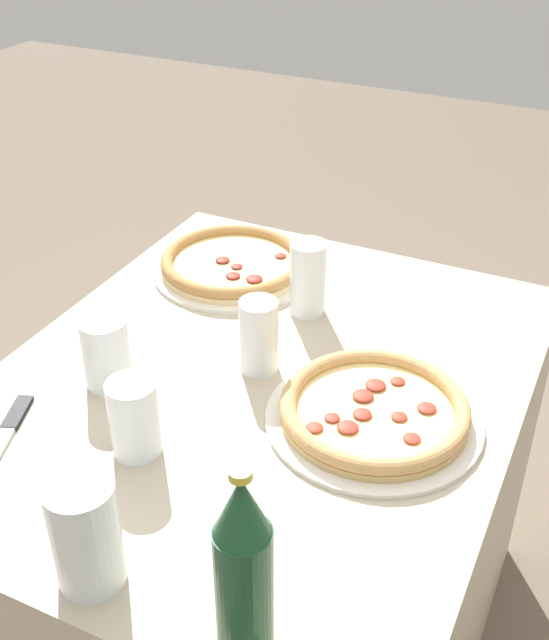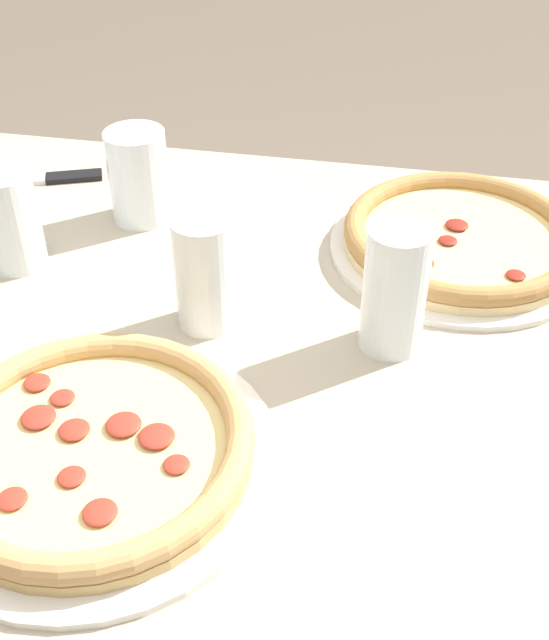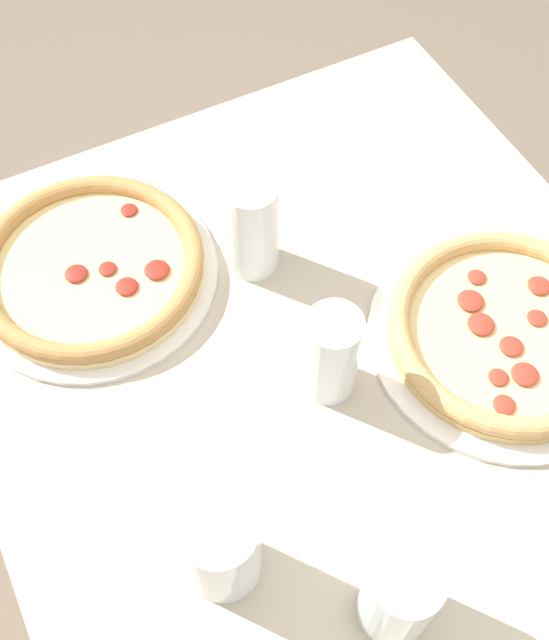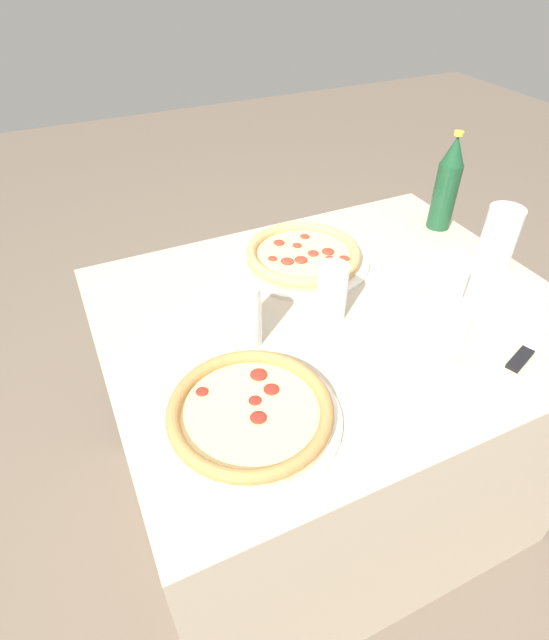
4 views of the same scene
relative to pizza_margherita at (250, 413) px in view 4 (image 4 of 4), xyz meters
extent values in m
plane|color=#6B5B4C|center=(-0.30, -0.21, -0.75)|extent=(8.00, 8.00, 0.00)
cube|color=#B7A88E|center=(-0.30, -0.21, -0.39)|extent=(1.03, 0.83, 0.74)
cylinder|color=silver|center=(0.00, 0.00, -0.02)|extent=(0.32, 0.32, 0.01)
cylinder|color=#E5C689|center=(0.00, 0.00, -0.01)|extent=(0.29, 0.29, 0.01)
cylinder|color=#EACC7F|center=(0.00, 0.00, 0.00)|extent=(0.25, 0.25, 0.00)
torus|color=#AD7A42|center=(0.00, 0.00, 0.01)|extent=(0.29, 0.29, 0.03)
ellipsoid|color=maroon|center=(-0.01, 0.02, 0.01)|extent=(0.03, 0.03, 0.01)
ellipsoid|color=maroon|center=(-0.05, -0.07, 0.01)|extent=(0.03, 0.03, 0.01)
ellipsoid|color=maroon|center=(-0.02, -0.02, 0.01)|extent=(0.02, 0.02, 0.01)
ellipsoid|color=maroon|center=(-0.05, -0.03, 0.01)|extent=(0.03, 0.03, 0.01)
ellipsoid|color=maroon|center=(0.06, -0.08, 0.01)|extent=(0.02, 0.02, 0.01)
cylinder|color=silver|center=(-0.32, -0.41, -0.02)|extent=(0.33, 0.33, 0.01)
cylinder|color=tan|center=(-0.32, -0.41, -0.01)|extent=(0.29, 0.29, 0.01)
cylinder|color=#EACC7F|center=(-0.32, -0.41, 0.00)|extent=(0.25, 0.25, 0.00)
torus|color=tan|center=(-0.32, -0.41, 0.01)|extent=(0.29, 0.29, 0.03)
ellipsoid|color=#A83323|center=(-0.34, -0.40, 0.01)|extent=(0.03, 0.03, 0.01)
ellipsoid|color=#A83323|center=(-0.30, -0.39, 0.01)|extent=(0.03, 0.03, 0.01)
ellipsoid|color=#A83323|center=(-0.40, -0.35, 0.01)|extent=(0.03, 0.03, 0.01)
ellipsoid|color=#A83323|center=(-0.38, -0.39, 0.01)|extent=(0.03, 0.03, 0.01)
ellipsoid|color=#A83323|center=(-0.24, -0.42, 0.01)|extent=(0.02, 0.02, 0.01)
ellipsoid|color=#A83323|center=(-0.32, -0.45, 0.01)|extent=(0.02, 0.02, 0.01)
ellipsoid|color=#A83323|center=(-0.27, -0.40, 0.01)|extent=(0.03, 0.03, 0.01)
ellipsoid|color=#A83323|center=(-0.36, -0.49, 0.01)|extent=(0.03, 0.03, 0.01)
ellipsoid|color=#A83323|center=(-0.29, -0.49, 0.01)|extent=(0.03, 0.03, 0.01)
ellipsoid|color=#A83323|center=(-0.37, -0.36, 0.01)|extent=(0.02, 0.02, 0.01)
cylinder|color=white|center=(-0.07, -0.19, 0.05)|extent=(0.07, 0.07, 0.14)
cylinder|color=orange|center=(-0.07, -0.19, 0.02)|extent=(0.05, 0.05, 0.07)
cylinder|color=white|center=(-0.75, -0.21, 0.06)|extent=(0.08, 0.08, 0.15)
cylinder|color=#F4A323|center=(-0.75, -0.21, 0.02)|extent=(0.07, 0.07, 0.07)
cylinder|color=white|center=(-0.41, 0.01, 0.04)|extent=(0.08, 0.08, 0.12)
cylinder|color=maroon|center=(-0.41, 0.01, 0.03)|extent=(0.06, 0.06, 0.09)
cylinder|color=white|center=(-0.53, -0.12, 0.04)|extent=(0.07, 0.07, 0.12)
cylinder|color=#935123|center=(-0.53, -0.12, 0.02)|extent=(0.06, 0.06, 0.07)
cylinder|color=white|center=(-0.27, -0.19, 0.05)|extent=(0.06, 0.06, 0.13)
cylinder|color=black|center=(-0.27, -0.19, 0.03)|extent=(0.05, 0.05, 0.10)
cylinder|color=#194728|center=(-0.75, -0.42, 0.07)|extent=(0.06, 0.06, 0.18)
cone|color=#194728|center=(-0.75, -0.42, 0.20)|extent=(0.06, 0.06, 0.07)
cylinder|color=gold|center=(-0.75, -0.42, 0.24)|extent=(0.02, 0.02, 0.01)
cube|color=black|center=(-0.54, 0.09, -0.02)|extent=(0.08, 0.05, 0.01)
cube|color=silver|center=(-0.63, 0.05, -0.02)|extent=(0.12, 0.06, 0.01)
camera|label=1|loc=(-1.24, -0.69, 0.77)|focal=45.00mm
camera|label=2|loc=(-0.07, -0.87, 0.53)|focal=45.00mm
camera|label=3|loc=(-0.64, 0.07, 0.82)|focal=45.00mm
camera|label=4|loc=(0.20, 0.53, 0.67)|focal=28.00mm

